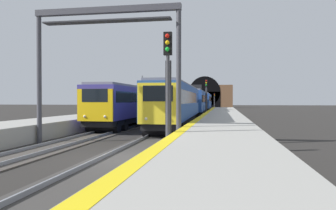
{
  "coord_description": "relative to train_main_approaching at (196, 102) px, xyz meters",
  "views": [
    {
      "loc": [
        -13.25,
        -4.34,
        2.53
      ],
      "look_at": [
        12.53,
        0.12,
        2.15
      ],
      "focal_mm": 34.88,
      "sensor_mm": 36.0,
      "label": 1
    }
  ],
  "objects": [
    {
      "name": "track_adjacent_line",
      "position": [
        -37.02,
        4.65,
        -2.27
      ],
      "size": [
        160.0,
        2.61,
        0.21
      ],
      "color": "#423D38",
      "rests_on": "ground_plane"
    },
    {
      "name": "ground_plane",
      "position": [
        -37.02,
        0.0,
        -2.31
      ],
      "size": [
        320.0,
        320.0,
        0.0
      ],
      "primitive_type": "plane",
      "color": "#282623"
    },
    {
      "name": "tunnel_portal",
      "position": [
        63.84,
        2.32,
        1.63
      ],
      "size": [
        2.56,
        19.04,
        10.81
      ],
      "color": "brown",
      "rests_on": "ground_plane"
    },
    {
      "name": "railway_signal_mid",
      "position": [
        -3.24,
        -1.79,
        1.02
      ],
      "size": [
        0.39,
        0.38,
        5.52
      ],
      "rotation": [
        0.0,
        0.0,
        3.14
      ],
      "color": "#38383D",
      "rests_on": "ground_plane"
    },
    {
      "name": "railway_signal_near",
      "position": [
        -35.59,
        -1.79,
        1.08
      ],
      "size": [
        0.39,
        0.38,
        5.64
      ],
      "rotation": [
        0.0,
        0.0,
        3.14
      ],
      "color": "#38383D",
      "rests_on": "ground_plane"
    },
    {
      "name": "track_main_line",
      "position": [
        -37.02,
        0.0,
        -2.27
      ],
      "size": [
        160.0,
        2.61,
        0.21
      ],
      "color": "#383533",
      "rests_on": "ground_plane"
    },
    {
      "name": "train_adjacent_platform",
      "position": [
        2.72,
        4.65,
        -0.06
      ],
      "size": [
        61.67,
        3.18,
        4.77
      ],
      "rotation": [
        0.0,
        0.0,
        3.12
      ],
      "color": "navy",
      "rests_on": "ground_plane"
    },
    {
      "name": "catenary_mast_near",
      "position": [
        10.7,
        11.21,
        1.42
      ],
      "size": [
        0.22,
        2.12,
        7.26
      ],
      "color": "#595B60",
      "rests_on": "ground_plane"
    },
    {
      "name": "overhead_signal_gantry",
      "position": [
        -32.49,
        2.32,
        3.54
      ],
      "size": [
        0.7,
        8.65,
        7.84
      ],
      "color": "#3F3F47",
      "rests_on": "ground_plane"
    },
    {
      "name": "railway_signal_far",
      "position": [
        35.74,
        -1.79,
        0.26
      ],
      "size": [
        0.39,
        0.38,
        4.32
      ],
      "rotation": [
        0.0,
        0.0,
        3.14
      ],
      "color": "#38383D",
      "rests_on": "ground_plane"
    },
    {
      "name": "platform_right",
      "position": [
        -37.02,
        -4.13,
        -1.78
      ],
      "size": [
        112.0,
        4.14,
        1.07
      ],
      "primitive_type": "cube",
      "color": "#9E9B93",
      "rests_on": "ground_plane"
    },
    {
      "name": "train_main_approaching",
      "position": [
        0.0,
        0.0,
        0.0
      ],
      "size": [
        60.08,
        3.13,
        4.91
      ],
      "rotation": [
        0.0,
        0.0,
        3.16
      ],
      "color": "#264C99",
      "rests_on": "ground_plane"
    },
    {
      "name": "platform_right_edge_strip",
      "position": [
        -37.02,
        -2.31,
        -1.24
      ],
      "size": [
        112.0,
        0.5,
        0.01
      ],
      "primitive_type": "cube",
      "color": "yellow",
      "rests_on": "platform_right"
    }
  ]
}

